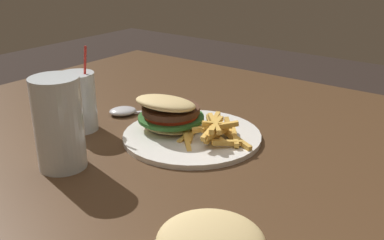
{
  "coord_description": "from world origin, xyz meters",
  "views": [
    {
      "loc": [
        -0.4,
        0.46,
        1.1
      ],
      "look_at": [
        0.09,
        -0.19,
        0.77
      ],
      "focal_mm": 42.0,
      "sensor_mm": 36.0,
      "label": 1
    }
  ],
  "objects_px": {
    "meal_plate_near": "(181,123)",
    "juice_glass": "(79,105)",
    "beer_glass": "(59,126)",
    "spoon": "(126,111)"
  },
  "relations": [
    {
      "from": "spoon",
      "to": "meal_plate_near",
      "type": "bearing_deg",
      "value": 117.72
    },
    {
      "from": "beer_glass",
      "to": "spoon",
      "type": "distance_m",
      "value": 0.28
    },
    {
      "from": "meal_plate_near",
      "to": "spoon",
      "type": "height_order",
      "value": "meal_plate_near"
    },
    {
      "from": "meal_plate_near",
      "to": "spoon",
      "type": "xyz_separation_m",
      "value": [
        0.18,
        -0.02,
        -0.02
      ]
    },
    {
      "from": "juice_glass",
      "to": "spoon",
      "type": "height_order",
      "value": "juice_glass"
    },
    {
      "from": "juice_glass",
      "to": "spoon",
      "type": "distance_m",
      "value": 0.13
    },
    {
      "from": "meal_plate_near",
      "to": "juice_glass",
      "type": "relative_size",
      "value": 1.57
    },
    {
      "from": "beer_glass",
      "to": "juice_glass",
      "type": "xyz_separation_m",
      "value": [
        0.11,
        -0.13,
        -0.02
      ]
    },
    {
      "from": "beer_glass",
      "to": "spoon",
      "type": "height_order",
      "value": "beer_glass"
    },
    {
      "from": "meal_plate_near",
      "to": "juice_glass",
      "type": "bearing_deg",
      "value": 27.59
    }
  ]
}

